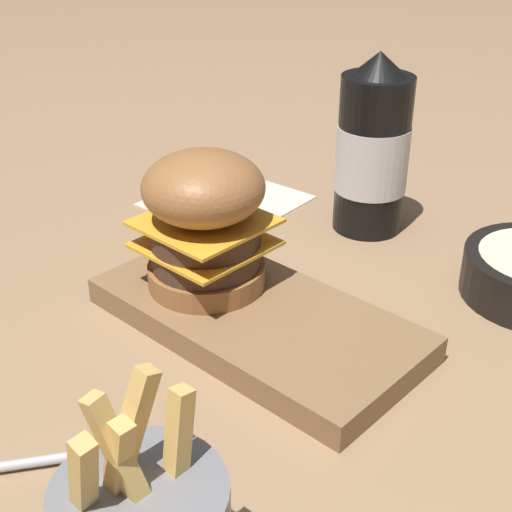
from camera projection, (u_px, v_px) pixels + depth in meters
The scene contains 5 objects.
ground_plane at pixel (255, 339), 0.61m from camera, with size 6.00×6.00×0.00m, color #9E7A56.
serving_board at pixel (256, 318), 0.62m from camera, with size 0.29×0.14×0.02m.
burger at pixel (205, 220), 0.62m from camera, with size 0.11×0.11×0.13m.
ketchup_bottle at pixel (373, 151), 0.76m from camera, with size 0.08×0.08×0.20m.
parchment_square at pixel (226, 200), 0.86m from camera, with size 0.17×0.17×0.00m.
Camera 1 is at (-0.34, 0.37, 0.36)m, focal length 50.00 mm.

